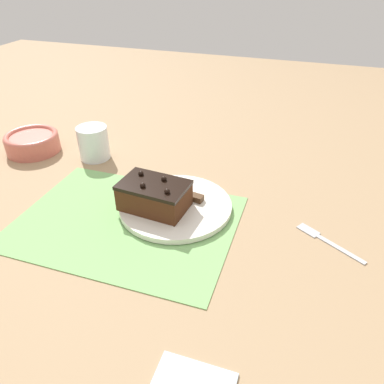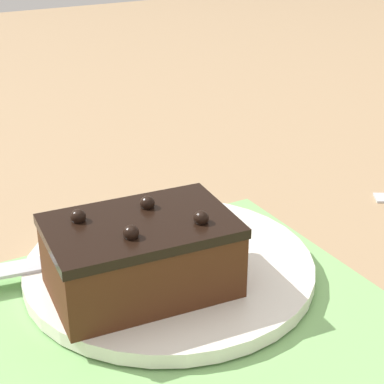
# 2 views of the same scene
# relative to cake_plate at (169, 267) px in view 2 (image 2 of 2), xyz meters

# --- Properties ---
(ground_plane) EXTENTS (3.00, 3.00, 0.00)m
(ground_plane) POSITION_rel_cake_plate_xyz_m (0.09, 0.08, -0.01)
(ground_plane) COLOR #9E7F5B
(placemat_woven) EXTENTS (0.46, 0.34, 0.00)m
(placemat_woven) POSITION_rel_cake_plate_xyz_m (0.09, 0.08, -0.01)
(placemat_woven) COLOR #7AB266
(placemat_woven) RESTS_ON ground_plane
(cake_plate) EXTENTS (0.25, 0.25, 0.01)m
(cake_plate) POSITION_rel_cake_plate_xyz_m (0.00, 0.00, 0.00)
(cake_plate) COLOR white
(cake_plate) RESTS_ON placemat_woven
(chocolate_cake) EXTENTS (0.15, 0.11, 0.07)m
(chocolate_cake) POSITION_rel_cake_plate_xyz_m (0.04, 0.03, 0.04)
(chocolate_cake) COLOR #472614
(chocolate_cake) RESTS_ON cake_plate
(serving_knife) EXTENTS (0.21, 0.05, 0.01)m
(serving_knife) POSITION_rel_cake_plate_xyz_m (0.01, -0.03, 0.01)
(serving_knife) COLOR #472D19
(serving_knife) RESTS_ON cake_plate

